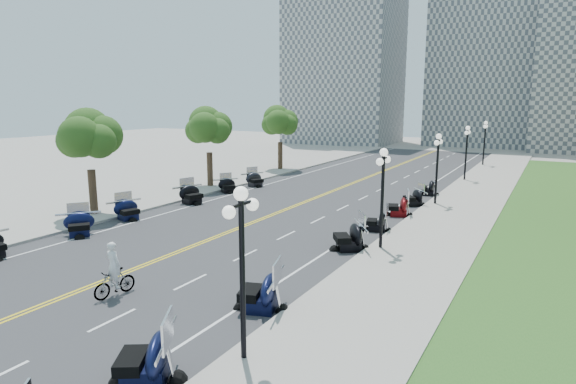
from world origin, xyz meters
The scene contains 48 objects.
ground centered at (0.00, 0.00, 0.00)m, with size 160.00×160.00×0.00m, color gray.
road centered at (0.00, 10.00, 0.00)m, with size 16.00×90.00×0.01m, color #333335.
centerline_yellow_a centered at (-0.12, 10.00, 0.01)m, with size 0.12×90.00×0.00m, color yellow.
centerline_yellow_b centered at (0.12, 10.00, 0.01)m, with size 0.12×90.00×0.00m, color yellow.
edge_line_north centered at (6.40, 10.00, 0.01)m, with size 0.12×90.00×0.00m, color white.
edge_line_south centered at (-6.40, 10.00, 0.01)m, with size 0.12×90.00×0.00m, color white.
lane_dash_4 centered at (3.20, -8.00, 0.01)m, with size 0.12×2.00×0.00m, color white.
lane_dash_5 centered at (3.20, -4.00, 0.01)m, with size 0.12×2.00×0.00m, color white.
lane_dash_6 centered at (3.20, 0.00, 0.01)m, with size 0.12×2.00×0.00m, color white.
lane_dash_7 centered at (3.20, 4.00, 0.01)m, with size 0.12×2.00×0.00m, color white.
lane_dash_8 centered at (3.20, 8.00, 0.01)m, with size 0.12×2.00×0.00m, color white.
lane_dash_9 centered at (3.20, 12.00, 0.01)m, with size 0.12×2.00×0.00m, color white.
lane_dash_10 centered at (3.20, 16.00, 0.01)m, with size 0.12×2.00×0.00m, color white.
lane_dash_11 centered at (3.20, 20.00, 0.01)m, with size 0.12×2.00×0.00m, color white.
lane_dash_12 centered at (3.20, 24.00, 0.01)m, with size 0.12×2.00×0.00m, color white.
lane_dash_13 centered at (3.20, 28.00, 0.01)m, with size 0.12×2.00×0.00m, color white.
lane_dash_14 centered at (3.20, 32.00, 0.01)m, with size 0.12×2.00×0.00m, color white.
lane_dash_15 centered at (3.20, 36.00, 0.01)m, with size 0.12×2.00×0.00m, color white.
lane_dash_16 centered at (3.20, 40.00, 0.01)m, with size 0.12×2.00×0.00m, color white.
lane_dash_17 centered at (3.20, 44.00, 0.01)m, with size 0.12×2.00×0.00m, color white.
lane_dash_18 centered at (3.20, 48.00, 0.01)m, with size 0.12×2.00×0.00m, color white.
lane_dash_19 centered at (3.20, 52.00, 0.01)m, with size 0.12×2.00×0.00m, color white.
sidewalk_north centered at (10.50, 10.00, 0.07)m, with size 5.00×90.00×0.15m, color #9E9991.
sidewalk_south centered at (-10.50, 10.00, 0.07)m, with size 5.00×90.00×0.15m, color #9E9991.
distant_block_a centered at (-18.00, 62.00, 13.00)m, with size 18.00×14.00×26.00m, color gray.
distant_block_b centered at (4.00, 68.00, 15.00)m, with size 16.00×12.00×30.00m, color gray.
street_lamp_1 centered at (8.60, -8.00, 2.60)m, with size 0.50×1.20×4.90m, color black, non-canonical shape.
street_lamp_2 centered at (8.60, 4.00, 2.60)m, with size 0.50×1.20×4.90m, color black, non-canonical shape.
street_lamp_3 centered at (8.60, 16.00, 2.60)m, with size 0.50×1.20×4.90m, color black, non-canonical shape.
street_lamp_4 centered at (8.60, 28.00, 2.60)m, with size 0.50×1.20×4.90m, color black, non-canonical shape.
street_lamp_5 centered at (8.60, 40.00, 2.60)m, with size 0.50×1.20×4.90m, color black, non-canonical shape.
tree_2 centered at (-10.00, 2.00, 4.75)m, with size 4.80×4.80×9.20m, color #235619, non-canonical shape.
tree_3 centered at (-10.00, 14.00, 4.75)m, with size 4.80×4.80×9.20m, color #235619, non-canonical shape.
tree_4 centered at (-10.00, 26.00, 4.75)m, with size 4.80×4.80×9.20m, color #235619, non-canonical shape.
motorcycle_n_3 centered at (6.90, -10.10, 0.76)m, with size 2.19×2.19×1.53m, color black, non-canonical shape.
motorcycle_n_4 centered at (7.13, -4.83, 0.76)m, with size 2.18×2.18×1.53m, color black, non-canonical shape.
motorcycle_n_6 centered at (7.21, 3.25, 0.77)m, with size 2.19×2.19×1.53m, color black, non-canonical shape.
motorcycle_n_7 centered at (7.24, 7.42, 0.63)m, with size 1.80×1.80×1.26m, color black, non-canonical shape.
motorcycle_n_8 centered at (7.25, 11.58, 0.70)m, with size 2.01×2.01×1.40m, color #590A0C, non-canonical shape.
motorcycle_n_9 centered at (7.28, 15.12, 0.66)m, with size 1.89×1.89×1.32m, color black, non-canonical shape.
motorcycle_n_10 centered at (7.20, 19.59, 0.68)m, with size 1.93×1.93×1.35m, color black, non-canonical shape.
motorcycle_s_5 centered at (-6.73, -1.63, 0.71)m, with size 2.04×2.04×1.43m, color black, non-canonical shape.
motorcycle_s_6 centered at (-7.21, 2.28, 0.69)m, with size 1.97×1.97×1.38m, color black, non-canonical shape.
motorcycle_s_7 centered at (-6.91, 7.95, 0.74)m, with size 2.12×2.12×1.49m, color black, non-canonical shape.
motorcycle_s_8 centered at (-7.19, 12.71, 0.63)m, with size 1.81×1.81×1.27m, color black, non-canonical shape.
motorcycle_s_9 centered at (-6.79, 16.16, 0.67)m, with size 1.92×1.92×1.35m, color black, non-canonical shape.
bicycle centered at (1.65, -6.51, 0.53)m, with size 0.49×1.75×1.05m, color #A51414.
cyclist_rider centered at (1.65, -6.51, 1.96)m, with size 0.66×0.43×1.80m, color white.
Camera 1 is at (15.86, -18.36, 7.34)m, focal length 30.00 mm.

